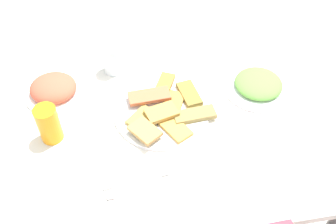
{
  "coord_description": "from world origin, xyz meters",
  "views": [
    {
      "loc": [
        0.15,
        0.79,
        1.67
      ],
      "look_at": [
        0.01,
        -0.02,
        0.77
      ],
      "focal_mm": 42.02,
      "sensor_mm": 36.0,
      "label": 1
    }
  ],
  "objects_px": {
    "salad_plate_greens": "(53,89)",
    "fork": "(137,179)",
    "soda_can": "(49,125)",
    "dining_table": "(172,140)",
    "spoon": "(138,190)",
    "pide_platter": "(164,111)",
    "paper_napkin": "(138,185)",
    "drinking_glass": "(112,59)",
    "salad_plate_rice": "(258,85)"
  },
  "relations": [
    {
      "from": "salad_plate_greens",
      "to": "fork",
      "type": "xyz_separation_m",
      "value": [
        -0.23,
        0.38,
        -0.02
      ]
    },
    {
      "from": "soda_can",
      "to": "fork",
      "type": "xyz_separation_m",
      "value": [
        -0.23,
        0.19,
        -0.06
      ]
    },
    {
      "from": "dining_table",
      "to": "spoon",
      "type": "xyz_separation_m",
      "value": [
        0.13,
        0.23,
        0.1
      ]
    },
    {
      "from": "pide_platter",
      "to": "fork",
      "type": "distance_m",
      "value": 0.26
    },
    {
      "from": "paper_napkin",
      "to": "drinking_glass",
      "type": "bearing_deg",
      "value": -86.55
    },
    {
      "from": "pide_platter",
      "to": "salad_plate_greens",
      "type": "bearing_deg",
      "value": -23.13
    },
    {
      "from": "dining_table",
      "to": "spoon",
      "type": "height_order",
      "value": "spoon"
    },
    {
      "from": "pide_platter",
      "to": "soda_can",
      "type": "bearing_deg",
      "value": 6.9
    },
    {
      "from": "fork",
      "to": "drinking_glass",
      "type": "bearing_deg",
      "value": -92.42
    },
    {
      "from": "pide_platter",
      "to": "spoon",
      "type": "distance_m",
      "value": 0.29
    },
    {
      "from": "drinking_glass",
      "to": "soda_can",
      "type": "bearing_deg",
      "value": 53.42
    },
    {
      "from": "paper_napkin",
      "to": "spoon",
      "type": "relative_size",
      "value": 0.79
    },
    {
      "from": "dining_table",
      "to": "pide_platter",
      "type": "bearing_deg",
      "value": -63.43
    },
    {
      "from": "pide_platter",
      "to": "paper_napkin",
      "type": "xyz_separation_m",
      "value": [
        0.11,
        0.25,
        -0.01
      ]
    },
    {
      "from": "fork",
      "to": "spoon",
      "type": "relative_size",
      "value": 1.11
    },
    {
      "from": "salad_plate_rice",
      "to": "fork",
      "type": "bearing_deg",
      "value": 33.42
    },
    {
      "from": "pide_platter",
      "to": "salad_plate_rice",
      "type": "xyz_separation_m",
      "value": [
        -0.33,
        -0.06,
        0.0
      ]
    },
    {
      "from": "dining_table",
      "to": "salad_plate_rice",
      "type": "xyz_separation_m",
      "value": [
        -0.31,
        -0.1,
        0.11
      ]
    },
    {
      "from": "soda_can",
      "to": "spoon",
      "type": "height_order",
      "value": "soda_can"
    },
    {
      "from": "salad_plate_greens",
      "to": "salad_plate_rice",
      "type": "height_order",
      "value": "salad_plate_greens"
    },
    {
      "from": "drinking_glass",
      "to": "paper_napkin",
      "type": "bearing_deg",
      "value": 93.45
    },
    {
      "from": "salad_plate_rice",
      "to": "spoon",
      "type": "height_order",
      "value": "salad_plate_rice"
    },
    {
      "from": "pide_platter",
      "to": "drinking_glass",
      "type": "xyz_separation_m",
      "value": [
        0.14,
        -0.23,
        0.04
      ]
    },
    {
      "from": "pide_platter",
      "to": "spoon",
      "type": "height_order",
      "value": "pide_platter"
    },
    {
      "from": "salad_plate_rice",
      "to": "soda_can",
      "type": "relative_size",
      "value": 1.9
    },
    {
      "from": "soda_can",
      "to": "drinking_glass",
      "type": "bearing_deg",
      "value": -126.58
    },
    {
      "from": "drinking_glass",
      "to": "salad_plate_rice",
      "type": "bearing_deg",
      "value": 160.02
    },
    {
      "from": "soda_can",
      "to": "paper_napkin",
      "type": "distance_m",
      "value": 0.32
    },
    {
      "from": "paper_napkin",
      "to": "spoon",
      "type": "height_order",
      "value": "spoon"
    },
    {
      "from": "salad_plate_greens",
      "to": "dining_table",
      "type": "bearing_deg",
      "value": 152.92
    },
    {
      "from": "dining_table",
      "to": "paper_napkin",
      "type": "bearing_deg",
      "value": 57.72
    },
    {
      "from": "pide_platter",
      "to": "soda_can",
      "type": "height_order",
      "value": "soda_can"
    },
    {
      "from": "salad_plate_rice",
      "to": "spoon",
      "type": "relative_size",
      "value": 1.35
    },
    {
      "from": "dining_table",
      "to": "fork",
      "type": "xyz_separation_m",
      "value": [
        0.13,
        0.19,
        0.1
      ]
    },
    {
      "from": "salad_plate_rice",
      "to": "drinking_glass",
      "type": "relative_size",
      "value": 2.25
    },
    {
      "from": "dining_table",
      "to": "pide_platter",
      "type": "relative_size",
      "value": 3.26
    },
    {
      "from": "pide_platter",
      "to": "paper_napkin",
      "type": "bearing_deg",
      "value": 65.54
    },
    {
      "from": "pide_platter",
      "to": "salad_plate_greens",
      "type": "xyz_separation_m",
      "value": [
        0.35,
        -0.15,
        0.01
      ]
    },
    {
      "from": "pide_platter",
      "to": "dining_table",
      "type": "bearing_deg",
      "value": 116.57
    },
    {
      "from": "salad_plate_rice",
      "to": "fork",
      "type": "relative_size",
      "value": 1.21
    },
    {
      "from": "soda_can",
      "to": "drinking_glass",
      "type": "relative_size",
      "value": 1.19
    },
    {
      "from": "pide_platter",
      "to": "drinking_glass",
      "type": "bearing_deg",
      "value": -58.37
    },
    {
      "from": "pide_platter",
      "to": "spoon",
      "type": "xyz_separation_m",
      "value": [
        0.11,
        0.27,
        -0.01
      ]
    },
    {
      "from": "salad_plate_rice",
      "to": "pide_platter",
      "type": "bearing_deg",
      "value": 10.38
    },
    {
      "from": "salad_plate_rice",
      "to": "paper_napkin",
      "type": "xyz_separation_m",
      "value": [
        0.44,
        0.31,
        -0.02
      ]
    },
    {
      "from": "dining_table",
      "to": "salad_plate_rice",
      "type": "distance_m",
      "value": 0.34
    },
    {
      "from": "dining_table",
      "to": "salad_plate_greens",
      "type": "distance_m",
      "value": 0.43
    },
    {
      "from": "paper_napkin",
      "to": "fork",
      "type": "height_order",
      "value": "fork"
    },
    {
      "from": "dining_table",
      "to": "paper_napkin",
      "type": "distance_m",
      "value": 0.27
    },
    {
      "from": "soda_can",
      "to": "fork",
      "type": "distance_m",
      "value": 0.31
    }
  ]
}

